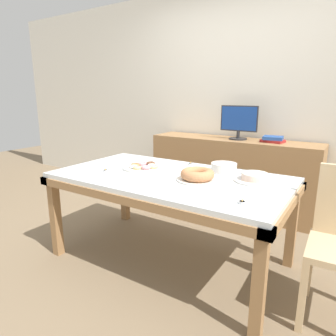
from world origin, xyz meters
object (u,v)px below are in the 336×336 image
at_px(cake_chocolate_round, 255,178).
at_px(tealight_left_edge, 105,171).
at_px(computer_monitor, 239,123).
at_px(pastry_platter, 144,167).
at_px(tealight_near_cakes, 242,202).
at_px(plate_stack, 224,167).
at_px(book_stack, 273,139).
at_px(tealight_right_edge, 191,164).
at_px(tealight_centre, 243,173).
at_px(cake_golden_bundt, 197,175).

height_order(cake_chocolate_round, tealight_left_edge, cake_chocolate_round).
relative_size(computer_monitor, pastry_platter, 1.20).
distance_m(cake_chocolate_round, pastry_platter, 0.93).
height_order(pastry_platter, tealight_near_cakes, pastry_platter).
distance_m(computer_monitor, plate_stack, 1.08).
relative_size(tealight_left_edge, tealight_near_cakes, 1.00).
bearing_deg(cake_chocolate_round, plate_stack, 153.95).
distance_m(book_stack, tealight_right_edge, 1.08).
bearing_deg(tealight_centre, tealight_near_cakes, -71.76).
bearing_deg(tealight_near_cakes, cake_golden_bundt, 146.90).
height_order(book_stack, cake_chocolate_round, book_stack).
xyz_separation_m(book_stack, cake_chocolate_round, (0.17, -1.16, -0.13)).
relative_size(tealight_left_edge, tealight_right_edge, 1.00).
bearing_deg(tealight_right_edge, book_stack, 63.51).
xyz_separation_m(cake_golden_bundt, tealight_near_cakes, (0.44, -0.29, -0.03)).
distance_m(cake_golden_bundt, plate_stack, 0.36).
bearing_deg(book_stack, cake_chocolate_round, -81.81).
bearing_deg(tealight_near_cakes, tealight_centre, 108.24).
bearing_deg(tealight_centre, tealight_left_edge, -150.57).
distance_m(tealight_left_edge, tealight_right_edge, 0.76).
xyz_separation_m(cake_golden_bundt, pastry_platter, (-0.55, 0.08, -0.03)).
bearing_deg(tealight_left_edge, pastry_platter, 52.77).
distance_m(tealight_left_edge, tealight_centre, 1.12).
bearing_deg(tealight_near_cakes, pastry_platter, 159.61).
distance_m(computer_monitor, tealight_near_cakes, 1.80).
bearing_deg(computer_monitor, tealight_left_edge, -109.91).
distance_m(pastry_platter, plate_stack, 0.67).
xyz_separation_m(computer_monitor, tealight_right_edge, (-0.09, -0.95, -0.30)).
bearing_deg(computer_monitor, book_stack, 0.21).
distance_m(plate_stack, tealight_right_edge, 0.35).
bearing_deg(pastry_platter, cake_chocolate_round, 8.01).
relative_size(book_stack, tealight_near_cakes, 6.15).
bearing_deg(computer_monitor, plate_stack, -75.99).
xyz_separation_m(tealight_near_cakes, tealight_centre, (-0.22, 0.66, 0.00)).
relative_size(cake_chocolate_round, tealight_right_edge, 7.60).
bearing_deg(cake_chocolate_round, cake_golden_bundt, -149.73).
relative_size(computer_monitor, tealight_left_edge, 10.60).
xyz_separation_m(book_stack, tealight_left_edge, (-0.95, -1.55, -0.14)).
height_order(book_stack, tealight_right_edge, book_stack).
relative_size(plate_stack, tealight_right_edge, 5.25).
bearing_deg(tealight_right_edge, tealight_centre, -5.00).
distance_m(book_stack, tealight_left_edge, 1.82).
bearing_deg(computer_monitor, cake_chocolate_round, -64.45).
xyz_separation_m(tealight_left_edge, tealight_near_cakes, (1.19, -0.11, 0.00)).
height_order(computer_monitor, pastry_platter, computer_monitor).
xyz_separation_m(pastry_platter, tealight_right_edge, (0.27, 0.33, -0.00)).
height_order(pastry_platter, tealight_left_edge, pastry_platter).
bearing_deg(cake_golden_bundt, tealight_centre, 58.99).
xyz_separation_m(computer_monitor, cake_golden_bundt, (0.19, -1.37, -0.27)).
height_order(book_stack, tealight_left_edge, book_stack).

